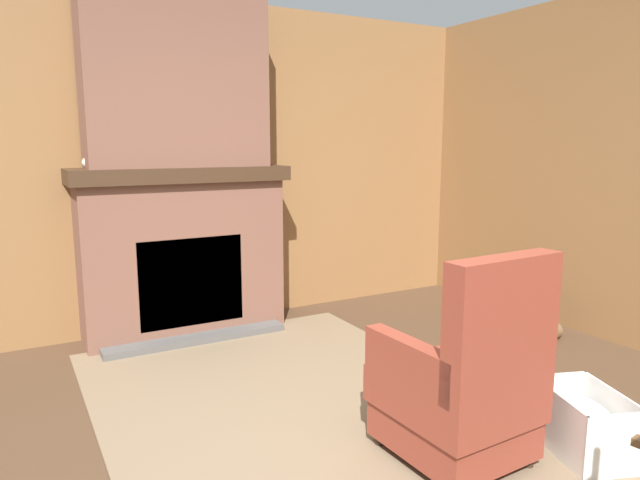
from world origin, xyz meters
name	(u,v)px	position (x,y,z in m)	size (l,w,h in m)	color
wood_panel_wall_left	(172,167)	(-2.78, 0.00, 1.30)	(0.06, 6.11, 2.61)	olive
fireplace_hearth	(184,252)	(-2.54, 0.00, 0.65)	(0.63, 1.62, 1.31)	brown
chimney_breast	(176,80)	(-2.55, 0.00, 1.95)	(0.37, 1.34, 1.28)	brown
area_rug	(335,440)	(-0.53, 0.18, 0.01)	(3.80, 2.11, 0.01)	#7A664C
armchair	(462,388)	(-0.08, 0.60, 0.37)	(0.67, 0.61, 1.03)	brown
firewood_stack	(525,325)	(-1.14, 2.24, 0.11)	(0.41, 0.45, 0.23)	brown
laundry_basket	(584,423)	(0.16, 1.17, 0.16)	(0.54, 0.44, 0.32)	white
oil_lamp_vase	(89,156)	(-2.59, -0.64, 1.40)	(0.10, 0.10, 0.24)	silver
storage_case	(248,157)	(-2.59, 0.57, 1.37)	(0.17, 0.21, 0.13)	brown
decorative_plate_on_mantel	(182,150)	(-2.61, 0.04, 1.44)	(0.07, 0.27, 0.26)	red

